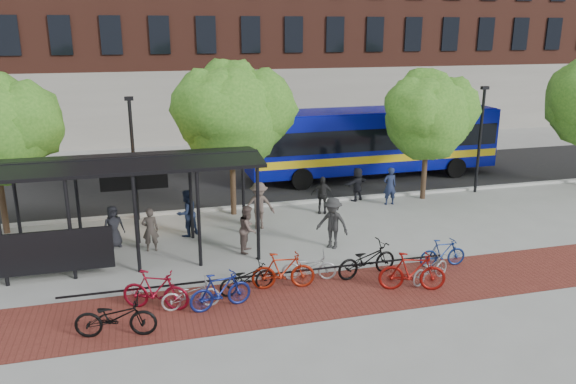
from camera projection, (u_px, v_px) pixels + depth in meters
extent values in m
plane|color=#9E9E99|center=(324.00, 233.00, 21.93)|extent=(160.00, 160.00, 0.00)
cube|color=black|center=(275.00, 182.00, 29.34)|extent=(160.00, 8.00, 0.01)
cube|color=#B7B7B2|center=(296.00, 203.00, 25.62)|extent=(160.00, 0.25, 0.12)
cube|color=maroon|center=(313.00, 296.00, 16.79)|extent=(24.00, 3.00, 0.01)
cube|color=black|center=(264.00, 288.00, 17.31)|extent=(12.00, 0.05, 0.95)
cylinder|color=black|center=(0.00, 236.00, 17.03)|extent=(0.12, 0.12, 3.30)
cylinder|color=black|center=(17.00, 209.00, 19.53)|extent=(0.12, 0.12, 3.30)
cylinder|color=black|center=(70.00, 230.00, 17.52)|extent=(0.12, 0.12, 3.30)
cylinder|color=black|center=(78.00, 205.00, 20.02)|extent=(0.12, 0.12, 3.30)
cylinder|color=black|center=(136.00, 225.00, 18.02)|extent=(0.12, 0.12, 3.30)
cylinder|color=black|center=(136.00, 201.00, 20.52)|extent=(0.12, 0.12, 3.30)
cylinder|color=black|center=(199.00, 219.00, 18.51)|extent=(0.12, 0.12, 3.30)
cylinder|color=black|center=(191.00, 197.00, 21.01)|extent=(0.12, 0.12, 3.30)
cylinder|color=black|center=(258.00, 214.00, 19.01)|extent=(0.12, 0.12, 3.30)
cylinder|color=black|center=(243.00, 193.00, 21.51)|extent=(0.12, 0.12, 3.30)
cube|color=black|center=(38.00, 253.00, 17.41)|extent=(4.50, 0.08, 1.40)
cube|color=black|center=(99.00, 167.00, 17.87)|extent=(10.60, 1.65, 0.29)
cube|color=black|center=(102.00, 158.00, 19.16)|extent=(10.60, 1.65, 0.29)
cube|color=black|center=(104.00, 165.00, 19.93)|extent=(9.00, 0.10, 0.40)
cube|color=black|center=(134.00, 180.00, 20.40)|extent=(2.40, 0.12, 0.70)
cube|color=#FF7200|center=(134.00, 180.00, 20.48)|extent=(2.20, 0.02, 0.55)
cylinder|color=#382619|center=(3.00, 204.00, 21.68)|extent=(0.24, 0.24, 2.38)
sphere|color=#2E681B|center=(21.00, 123.00, 21.25)|extent=(3.20, 3.20, 3.20)
cylinder|color=#382619|center=(233.00, 186.00, 23.89)|extent=(0.24, 0.24, 2.52)
sphere|color=#2E681B|center=(231.00, 117.00, 23.07)|extent=(4.20, 4.20, 4.20)
sphere|color=#2E681B|center=(255.00, 108.00, 23.43)|extent=(3.36, 3.36, 3.36)
sphere|color=#2E681B|center=(211.00, 109.00, 22.47)|extent=(3.15, 3.15, 3.15)
sphere|color=#2E681B|center=(231.00, 96.00, 23.24)|extent=(2.94, 2.94, 2.94)
cylinder|color=#382619|center=(424.00, 175.00, 26.15)|extent=(0.24, 0.24, 2.27)
sphere|color=#2E681B|center=(428.00, 118.00, 25.41)|extent=(3.80, 3.80, 3.80)
sphere|color=#2E681B|center=(445.00, 110.00, 25.74)|extent=(3.04, 3.04, 3.04)
sphere|color=#2E681B|center=(416.00, 111.00, 24.83)|extent=(2.85, 2.85, 2.85)
sphere|color=#2E681B|center=(427.00, 99.00, 25.58)|extent=(2.66, 2.66, 2.66)
cylinder|color=black|center=(134.00, 161.00, 22.83)|extent=(0.14, 0.14, 5.00)
cube|color=black|center=(129.00, 99.00, 22.12)|extent=(0.35, 0.20, 0.15)
cylinder|color=black|center=(480.00, 142.00, 26.79)|extent=(0.14, 0.14, 5.00)
cube|color=black|center=(485.00, 88.00, 26.08)|extent=(0.35, 0.20, 0.15)
cube|color=#080F97|center=(371.00, 139.00, 29.81)|extent=(13.47, 3.05, 3.08)
cube|color=black|center=(372.00, 135.00, 29.74)|extent=(13.20, 3.09, 1.12)
cube|color=yellow|center=(371.00, 153.00, 30.02)|extent=(13.34, 3.10, 0.39)
cube|color=#080F97|center=(373.00, 111.00, 29.40)|extent=(13.20, 2.76, 0.20)
cylinder|color=black|center=(302.00, 179.00, 27.78)|extent=(1.08, 0.32, 1.08)
cylinder|color=black|center=(286.00, 166.00, 30.48)|extent=(1.08, 0.32, 1.08)
cylinder|color=black|center=(456.00, 168.00, 29.99)|extent=(1.08, 0.32, 1.08)
cylinder|color=black|center=(428.00, 156.00, 32.69)|extent=(1.08, 0.32, 1.08)
imported|color=black|center=(116.00, 317.00, 14.47)|extent=(2.20, 1.08, 1.11)
imported|color=maroon|center=(155.00, 290.00, 15.87)|extent=(2.02, 1.29, 1.18)
imported|color=#B2B2B5|center=(191.00, 294.00, 15.95)|extent=(1.68, 0.62, 0.88)
imported|color=navy|center=(220.00, 291.00, 15.91)|extent=(1.91, 0.88, 1.11)
imported|color=black|center=(247.00, 278.00, 16.92)|extent=(1.88, 1.05, 0.94)
imported|color=maroon|center=(283.00, 271.00, 17.14)|extent=(2.02, 0.83, 1.18)
imported|color=#A3A3A6|center=(309.00, 266.00, 17.80)|extent=(1.83, 0.99, 0.91)
imported|color=black|center=(367.00, 260.00, 18.03)|extent=(2.25, 1.16, 1.12)
imported|color=maroon|center=(412.00, 272.00, 17.02)|extent=(2.12, 1.14, 1.23)
imported|color=#979799|center=(430.00, 269.00, 17.65)|extent=(1.78, 1.24, 0.89)
imported|color=navy|center=(443.00, 253.00, 18.77)|extent=(1.65, 0.55, 0.98)
imported|color=black|center=(113.00, 226.00, 20.40)|extent=(0.89, 0.73, 1.57)
imported|color=#423A34|center=(150.00, 230.00, 20.01)|extent=(0.61, 0.41, 1.61)
imported|color=#1C2641|center=(187.00, 213.00, 21.47)|extent=(1.12, 1.07, 1.83)
imported|color=brown|center=(259.00, 206.00, 22.25)|extent=(1.31, 0.85, 1.91)
imported|color=black|center=(322.00, 195.00, 24.14)|extent=(1.03, 0.67, 1.63)
imported|color=black|center=(357.00, 184.00, 25.95)|extent=(1.50, 1.07, 1.56)
imported|color=#1D2644|center=(390.00, 186.00, 25.33)|extent=(0.64, 0.42, 1.73)
imported|color=brown|center=(248.00, 229.00, 19.96)|extent=(0.94, 1.03, 1.71)
imported|color=#292929|center=(332.00, 223.00, 20.25)|extent=(1.38, 1.36, 1.90)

